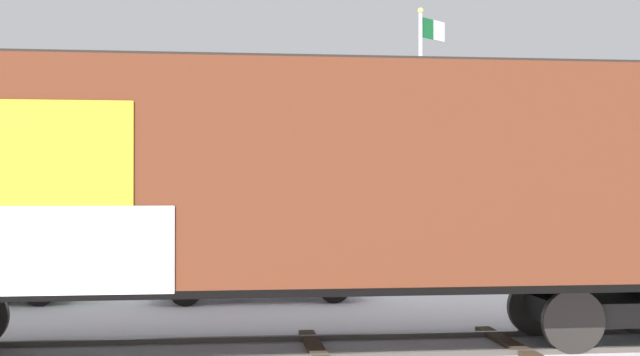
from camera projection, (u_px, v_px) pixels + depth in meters
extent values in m
plane|color=silver|center=(258.00, 351.00, 12.20)|extent=(260.00, 260.00, 0.00)
cube|color=#4C4742|center=(267.00, 339.00, 12.93)|extent=(59.99, 1.07, 0.08)
cube|color=#423323|center=(315.00, 347.00, 12.29)|extent=(0.28, 2.50, 0.07)
cube|color=#423323|center=(508.00, 343.00, 12.63)|extent=(0.28, 2.50, 0.07)
cube|color=#5B2B19|center=(270.00, 174.00, 12.23)|extent=(14.89, 3.33, 2.98)
cube|color=#2D2823|center=(270.00, 64.00, 12.24)|extent=(14.10, 0.63, 0.24)
cube|color=silver|center=(24.00, 251.00, 10.31)|extent=(3.65, 0.09, 1.10)
cube|color=black|center=(270.00, 283.00, 12.22)|extent=(14.57, 1.93, 0.20)
cube|color=black|center=(607.00, 309.00, 12.82)|extent=(2.12, 1.42, 0.36)
cylinder|color=black|center=(573.00, 321.00, 12.00)|extent=(0.92, 0.13, 0.92)
cylinder|color=black|center=(536.00, 307.00, 13.43)|extent=(0.92, 0.13, 0.92)
cylinder|color=black|center=(637.00, 305.00, 13.63)|extent=(0.92, 0.13, 0.92)
cylinder|color=silver|center=(421.00, 139.00, 25.13)|extent=(0.12, 0.12, 7.52)
sphere|color=#D8CC66|center=(421.00, 11.00, 25.16)|extent=(0.18, 0.18, 0.18)
cube|color=#14662D|center=(433.00, 30.00, 25.64)|extent=(0.91, 0.83, 0.61)
cube|color=white|center=(439.00, 31.00, 25.87)|extent=(0.47, 0.43, 0.61)
cube|color=silver|center=(238.00, 162.00, 80.99)|extent=(144.87, 30.45, 8.92)
cube|color=#9E9384|center=(548.00, 97.00, 74.69)|extent=(5.06, 4.28, 2.45)
cube|color=brown|center=(121.00, 93.00, 70.94)|extent=(5.61, 3.78, 2.35)
cone|color=#193D23|center=(578.00, 92.00, 73.85)|extent=(1.52, 1.52, 3.03)
cone|color=#193D23|center=(172.00, 79.00, 70.47)|extent=(2.30, 2.30, 4.60)
cylinder|color=black|center=(51.00, 280.00, 18.28)|extent=(0.65, 0.27, 0.64)
cylinder|color=black|center=(40.00, 290.00, 16.66)|extent=(0.65, 0.27, 0.64)
cube|color=silver|center=(258.00, 269.00, 17.74)|extent=(4.46, 2.03, 0.62)
cube|color=#2D333D|center=(246.00, 240.00, 17.70)|extent=(2.23, 1.74, 0.59)
cylinder|color=black|center=(321.00, 278.00, 18.81)|extent=(0.65, 0.25, 0.64)
cylinder|color=black|center=(334.00, 287.00, 17.09)|extent=(0.65, 0.25, 0.64)
cylinder|color=black|center=(187.00, 280.00, 18.37)|extent=(0.65, 0.25, 0.64)
cylinder|color=black|center=(186.00, 290.00, 16.66)|extent=(0.65, 0.25, 0.64)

